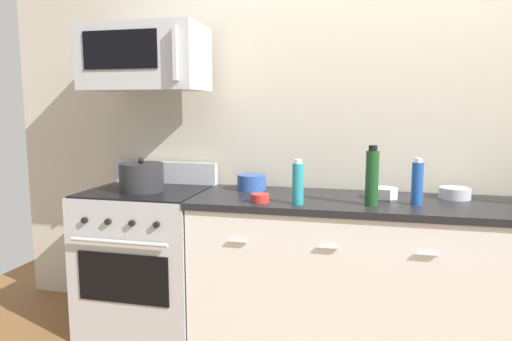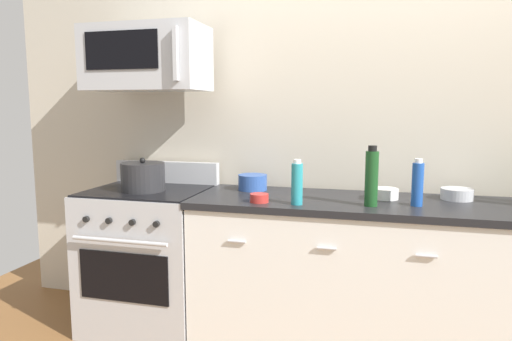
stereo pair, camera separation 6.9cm
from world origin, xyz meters
name	(u,v)px [view 1 (the left image)]	position (x,y,z in m)	size (l,w,h in m)	color
back_wall	(377,122)	(0.00, 0.41, 1.35)	(5.21, 0.10, 2.70)	beige
counter_unit	(374,278)	(0.00, 0.00, 0.46)	(2.12, 0.66, 0.92)	white
range_oven	(148,258)	(-1.43, 0.00, 0.47)	(0.76, 0.69, 1.07)	#B7BABF
microwave	(145,58)	(-1.43, 0.05, 1.75)	(0.74, 0.44, 0.40)	#B7BABF
bottle_dish_soap	(298,183)	(-0.42, -0.20, 1.04)	(0.06, 0.06, 0.25)	teal
bottle_wine_green	(372,177)	(-0.03, -0.14, 1.07)	(0.07, 0.07, 0.33)	#19471E
bottle_soda_blue	(417,183)	(0.21, -0.07, 1.04)	(0.06, 0.06, 0.26)	#1E4CA5
bowl_blue_mixing	(252,182)	(-0.77, 0.17, 0.97)	(0.18, 0.18, 0.10)	#2D519E
bowl_white_ceramic	(384,193)	(0.04, 0.09, 0.95)	(0.16, 0.16, 0.06)	white
bowl_red_small	(260,198)	(-0.64, -0.20, 0.95)	(0.10, 0.10, 0.05)	#B72D28
bowl_steel_prep	(455,193)	(0.44, 0.17, 0.95)	(0.18, 0.18, 0.06)	#B2B5BA
stockpot	(142,177)	(-1.43, -0.05, 1.01)	(0.27, 0.27, 0.21)	#262628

